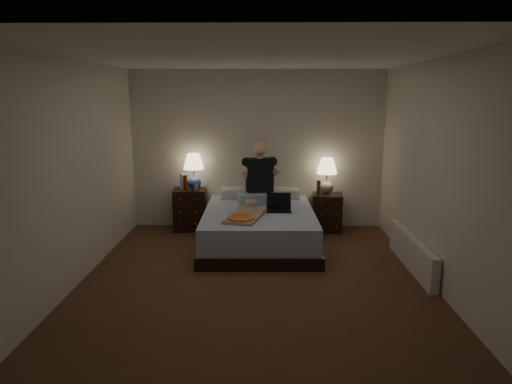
{
  "coord_description": "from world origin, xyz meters",
  "views": [
    {
      "loc": [
        0.09,
        -4.98,
        2.09
      ],
      "look_at": [
        0.0,
        0.9,
        0.85
      ],
      "focal_mm": 32.0,
      "sensor_mm": 36.0,
      "label": 1
    }
  ],
  "objects_px": {
    "nightstand_right": "(327,212)",
    "beer_bottle_left": "(185,183)",
    "bed": "(259,227)",
    "radiator": "(412,253)",
    "pizza_box": "(241,218)",
    "nightstand_left": "(190,209)",
    "lamp_right": "(327,176)",
    "lamp_left": "(194,171)",
    "laptop": "(279,203)",
    "soda_can": "(196,187)",
    "water_bottle": "(182,181)",
    "person": "(260,172)",
    "beer_bottle_right": "(319,188)"
  },
  "relations": [
    {
      "from": "nightstand_left",
      "to": "beer_bottle_left",
      "type": "relative_size",
      "value": 2.85
    },
    {
      "from": "soda_can",
      "to": "beer_bottle_left",
      "type": "bearing_deg",
      "value": 166.61
    },
    {
      "from": "person",
      "to": "lamp_right",
      "type": "bearing_deg",
      "value": 8.26
    },
    {
      "from": "lamp_left",
      "to": "laptop",
      "type": "xyz_separation_m",
      "value": [
        1.31,
        -0.84,
        -0.3
      ]
    },
    {
      "from": "nightstand_left",
      "to": "nightstand_right",
      "type": "bearing_deg",
      "value": -5.75
    },
    {
      "from": "bed",
      "to": "nightstand_left",
      "type": "distance_m",
      "value": 1.35
    },
    {
      "from": "lamp_left",
      "to": "person",
      "type": "bearing_deg",
      "value": -17.34
    },
    {
      "from": "nightstand_right",
      "to": "water_bottle",
      "type": "distance_m",
      "value": 2.33
    },
    {
      "from": "nightstand_right",
      "to": "radiator",
      "type": "xyz_separation_m",
      "value": [
        0.83,
        -1.62,
        -0.09
      ]
    },
    {
      "from": "water_bottle",
      "to": "beer_bottle_left",
      "type": "bearing_deg",
      "value": -41.71
    },
    {
      "from": "person",
      "to": "radiator",
      "type": "relative_size",
      "value": 0.58
    },
    {
      "from": "lamp_right",
      "to": "water_bottle",
      "type": "xyz_separation_m",
      "value": [
        -2.26,
        -0.02,
        -0.09
      ]
    },
    {
      "from": "bed",
      "to": "laptop",
      "type": "distance_m",
      "value": 0.47
    },
    {
      "from": "bed",
      "to": "lamp_left",
      "type": "height_order",
      "value": "lamp_left"
    },
    {
      "from": "nightstand_right",
      "to": "pizza_box",
      "type": "height_order",
      "value": "pizza_box"
    },
    {
      "from": "nightstand_left",
      "to": "beer_bottle_right",
      "type": "bearing_deg",
      "value": -8.25
    },
    {
      "from": "lamp_left",
      "to": "pizza_box",
      "type": "relative_size",
      "value": 0.74
    },
    {
      "from": "soda_can",
      "to": "radiator",
      "type": "relative_size",
      "value": 0.06
    },
    {
      "from": "bed",
      "to": "radiator",
      "type": "xyz_separation_m",
      "value": [
        1.89,
        -0.89,
        -0.06
      ]
    },
    {
      "from": "bed",
      "to": "lamp_right",
      "type": "bearing_deg",
      "value": 35.51
    },
    {
      "from": "beer_bottle_left",
      "to": "pizza_box",
      "type": "xyz_separation_m",
      "value": [
        0.93,
        -1.31,
        -0.22
      ]
    },
    {
      "from": "lamp_right",
      "to": "nightstand_left",
      "type": "bearing_deg",
      "value": 179.99
    },
    {
      "from": "water_bottle",
      "to": "person",
      "type": "xyz_separation_m",
      "value": [
        1.22,
        -0.3,
        0.2
      ]
    },
    {
      "from": "radiator",
      "to": "beer_bottle_left",
      "type": "bearing_deg",
      "value": 152.42
    },
    {
      "from": "soda_can",
      "to": "water_bottle",
      "type": "bearing_deg",
      "value": 157.75
    },
    {
      "from": "water_bottle",
      "to": "nightstand_right",
      "type": "bearing_deg",
      "value": -0.75
    },
    {
      "from": "bed",
      "to": "beer_bottle_left",
      "type": "xyz_separation_m",
      "value": [
        -1.16,
        0.7,
        0.51
      ]
    },
    {
      "from": "nightstand_left",
      "to": "lamp_right",
      "type": "distance_m",
      "value": 2.22
    },
    {
      "from": "lamp_right",
      "to": "pizza_box",
      "type": "distance_m",
      "value": 1.91
    },
    {
      "from": "beer_bottle_right",
      "to": "radiator",
      "type": "bearing_deg",
      "value": -57.33
    },
    {
      "from": "lamp_right",
      "to": "person",
      "type": "bearing_deg",
      "value": -162.69
    },
    {
      "from": "nightstand_right",
      "to": "beer_bottle_left",
      "type": "xyz_separation_m",
      "value": [
        -2.22,
        -0.02,
        0.48
      ]
    },
    {
      "from": "lamp_right",
      "to": "radiator",
      "type": "height_order",
      "value": "lamp_right"
    },
    {
      "from": "lamp_right",
      "to": "pizza_box",
      "type": "xyz_separation_m",
      "value": [
        -1.28,
        -1.38,
        -0.32
      ]
    },
    {
      "from": "water_bottle",
      "to": "beer_bottle_left",
      "type": "distance_m",
      "value": 0.08
    },
    {
      "from": "person",
      "to": "soda_can",
      "type": "bearing_deg",
      "value": 159.03
    },
    {
      "from": "nightstand_right",
      "to": "beer_bottle_left",
      "type": "height_order",
      "value": "beer_bottle_left"
    },
    {
      "from": "water_bottle",
      "to": "laptop",
      "type": "bearing_deg",
      "value": -28.7
    },
    {
      "from": "pizza_box",
      "to": "soda_can",
      "type": "bearing_deg",
      "value": 135.03
    },
    {
      "from": "nightstand_left",
      "to": "person",
      "type": "relative_size",
      "value": 0.7
    },
    {
      "from": "bed",
      "to": "water_bottle",
      "type": "relative_size",
      "value": 8.16
    },
    {
      "from": "person",
      "to": "pizza_box",
      "type": "xyz_separation_m",
      "value": [
        -0.24,
        -1.05,
        -0.42
      ]
    },
    {
      "from": "beer_bottle_right",
      "to": "radiator",
      "type": "relative_size",
      "value": 0.14
    },
    {
      "from": "lamp_right",
      "to": "beer_bottle_left",
      "type": "xyz_separation_m",
      "value": [
        -2.21,
        -0.07,
        -0.1
      ]
    },
    {
      "from": "nightstand_right",
      "to": "nightstand_left",
      "type": "bearing_deg",
      "value": -175.68
    },
    {
      "from": "beer_bottle_left",
      "to": "pizza_box",
      "type": "distance_m",
      "value": 1.62
    },
    {
      "from": "beer_bottle_right",
      "to": "radiator",
      "type": "height_order",
      "value": "beer_bottle_right"
    },
    {
      "from": "lamp_left",
      "to": "laptop",
      "type": "relative_size",
      "value": 1.65
    },
    {
      "from": "person",
      "to": "laptop",
      "type": "xyz_separation_m",
      "value": [
        0.27,
        -0.52,
        -0.34
      ]
    },
    {
      "from": "pizza_box",
      "to": "lamp_right",
      "type": "bearing_deg",
      "value": 61.1
    }
  ]
}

